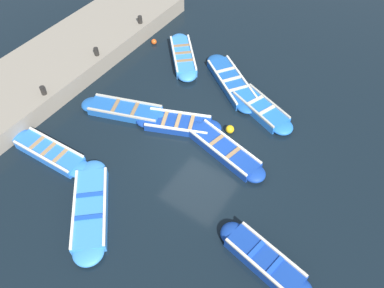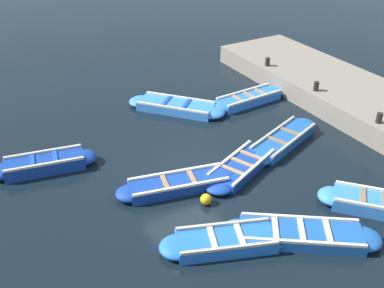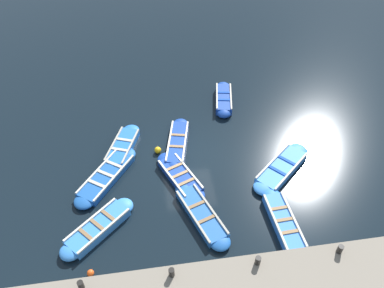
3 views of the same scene
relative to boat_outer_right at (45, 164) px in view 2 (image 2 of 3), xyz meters
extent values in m
plane|color=black|center=(-3.79, 2.46, -0.20)|extent=(120.00, 120.00, 0.00)
cube|color=navy|center=(0.00, 0.00, -0.01)|extent=(2.49, 1.28, 0.40)
ellipsoid|color=navy|center=(-1.16, 0.23, -0.01)|extent=(0.93, 0.91, 0.40)
ellipsoid|color=navy|center=(1.16, -0.23, -0.01)|extent=(0.93, 0.91, 0.40)
cube|color=beige|center=(-0.07, -0.37, 0.23)|extent=(2.30, 0.53, 0.07)
cube|color=beige|center=(0.07, 0.37, 0.23)|extent=(2.30, 0.53, 0.07)
cube|color=#1947B7|center=(-0.33, 0.06, 0.21)|extent=(0.28, 0.75, 0.04)
cube|color=#1947B7|center=(0.33, -0.06, 0.21)|extent=(0.28, 0.75, 0.04)
cube|color=blue|center=(-2.98, 5.55, -0.05)|extent=(2.58, 1.72, 0.32)
ellipsoid|color=blue|center=(-4.10, 5.98, -0.05)|extent=(1.12, 1.11, 0.32)
ellipsoid|color=blue|center=(-1.85, 5.12, -0.05)|extent=(1.12, 1.11, 0.32)
cube|color=#B2AD9E|center=(-3.13, 5.16, 0.15)|extent=(2.23, 0.91, 0.07)
cube|color=#B2AD9E|center=(-2.83, 5.95, 0.15)|extent=(2.23, 0.91, 0.07)
cube|color=beige|center=(-3.29, 5.67, 0.13)|extent=(0.42, 0.81, 0.04)
cube|color=beige|center=(-2.66, 5.43, 0.13)|extent=(0.42, 0.81, 0.04)
cube|color=navy|center=(-3.09, 2.92, -0.04)|extent=(2.97, 1.46, 0.32)
ellipsoid|color=navy|center=(-4.48, 3.24, -0.04)|extent=(0.95, 0.93, 0.32)
ellipsoid|color=navy|center=(-1.69, 2.61, -0.04)|extent=(0.95, 0.93, 0.32)
cube|color=silver|center=(-3.17, 2.55, 0.15)|extent=(2.74, 0.70, 0.07)
cube|color=silver|center=(-3.00, 3.29, 0.15)|extent=(2.74, 0.70, 0.07)
cube|color=olive|center=(-3.48, 3.01, 0.14)|extent=(0.30, 0.75, 0.04)
cube|color=olive|center=(-2.69, 2.83, 0.14)|extent=(0.30, 0.75, 0.04)
cube|color=#3884E0|center=(-5.39, -1.53, -0.05)|extent=(2.69, 2.86, 0.31)
ellipsoid|color=#3884E0|center=(-6.35, -0.45, -0.05)|extent=(1.37, 1.37, 0.31)
ellipsoid|color=#3884E0|center=(-4.44, -2.62, -0.05)|extent=(1.37, 1.37, 0.31)
cube|color=silver|center=(-5.75, -1.85, 0.14)|extent=(1.93, 2.18, 0.07)
cube|color=silver|center=(-5.03, -1.22, 0.14)|extent=(1.93, 2.18, 0.07)
cube|color=#1947B7|center=(-5.66, -1.23, 0.13)|extent=(0.78, 0.71, 0.04)
cube|color=#1947B7|center=(-5.12, -1.84, 0.13)|extent=(0.78, 0.71, 0.04)
cube|color=#1E59AD|center=(-7.35, 2.47, -0.06)|extent=(2.98, 1.81, 0.30)
ellipsoid|color=#1E59AD|center=(-8.69, 1.98, -0.06)|extent=(1.08, 1.06, 0.30)
ellipsoid|color=#1E59AD|center=(-6.01, 2.95, -0.06)|extent=(1.08, 1.06, 0.30)
cube|color=#B2AD9E|center=(-7.21, 2.08, 0.13)|extent=(2.65, 1.02, 0.07)
cube|color=#B2AD9E|center=(-7.49, 2.85, 0.13)|extent=(2.65, 1.02, 0.07)
cube|color=olive|center=(-7.73, 2.33, 0.11)|extent=(0.40, 0.79, 0.04)
cube|color=olive|center=(-6.97, 2.60, 0.11)|extent=(0.40, 0.79, 0.04)
cube|color=#1E59AD|center=(-4.73, 6.28, -0.06)|extent=(3.03, 2.54, 0.30)
ellipsoid|color=#1E59AD|center=(-5.96, 7.15, -0.06)|extent=(1.29, 1.28, 0.30)
ellipsoid|color=#1E59AD|center=(-3.49, 5.41, -0.06)|extent=(1.29, 1.28, 0.30)
cube|color=silver|center=(-4.99, 5.91, 0.13)|extent=(2.46, 1.76, 0.07)
cube|color=silver|center=(-4.47, 6.65, 0.13)|extent=(2.46, 1.76, 0.07)
cube|color=beige|center=(-5.25, 6.65, 0.11)|extent=(0.61, 0.79, 0.04)
cube|color=beige|center=(-4.73, 6.28, 0.11)|extent=(0.61, 0.79, 0.04)
cube|color=beige|center=(-4.20, 5.91, 0.11)|extent=(0.61, 0.79, 0.04)
cube|color=blue|center=(-8.21, -0.68, -0.04)|extent=(2.71, 0.97, 0.33)
ellipsoid|color=blue|center=(-9.55, -0.74, -0.04)|extent=(0.83, 0.81, 0.33)
ellipsoid|color=blue|center=(-6.88, -0.62, -0.04)|extent=(0.83, 0.81, 0.33)
cube|color=silver|center=(-8.20, -1.06, 0.16)|extent=(2.62, 0.21, 0.07)
cube|color=silver|center=(-8.23, -0.30, 0.16)|extent=(2.62, 0.21, 0.07)
cube|color=#9E7A51|center=(-8.78, -0.71, 0.14)|extent=(0.18, 0.74, 0.04)
cube|color=#9E7A51|center=(-8.21, -0.68, 0.14)|extent=(0.18, 0.74, 0.04)
cube|color=#9E7A51|center=(-7.65, -0.65, 0.14)|extent=(0.18, 0.74, 0.04)
cube|color=#3884E0|center=(-7.41, 6.55, -0.02)|extent=(2.43, 2.54, 0.36)
ellipsoid|color=#3884E0|center=(-6.52, 5.58, -0.02)|extent=(1.18, 1.18, 0.36)
cube|color=olive|center=(-7.03, 6.14, 0.18)|extent=(0.68, 0.63, 0.04)
cube|color=navy|center=(-5.21, 3.06, -0.06)|extent=(2.63, 1.83, 0.28)
ellipsoid|color=navy|center=(-6.35, 2.58, -0.06)|extent=(1.17, 1.15, 0.28)
ellipsoid|color=navy|center=(-4.08, 3.54, -0.06)|extent=(1.17, 1.15, 0.28)
cube|color=silver|center=(-5.05, 2.66, 0.11)|extent=(2.25, 1.01, 0.07)
cube|color=silver|center=(-5.38, 3.46, 0.11)|extent=(2.25, 1.01, 0.07)
cube|color=#9E7A51|center=(-5.70, 2.85, 0.10)|extent=(0.45, 0.82, 0.04)
cube|color=#9E7A51|center=(-5.21, 3.06, 0.10)|extent=(0.45, 0.82, 0.04)
cube|color=#9E7A51|center=(-4.73, 3.26, 0.10)|extent=(0.45, 0.82, 0.04)
cube|color=gray|center=(-11.52, 2.46, 0.18)|extent=(3.60, 15.06, 0.77)
cylinder|color=black|center=(-10.07, -1.96, 0.74)|extent=(0.20, 0.20, 0.35)
cylinder|color=black|center=(-10.07, 0.99, 0.74)|extent=(0.20, 0.20, 0.35)
cylinder|color=black|center=(-10.07, 3.94, 0.74)|extent=(0.20, 0.20, 0.35)
sphere|color=#EAB214|center=(-3.41, 3.90, -0.04)|extent=(0.32, 0.32, 0.32)
camera|label=1|loc=(0.67, -4.75, 10.45)|focal=35.00mm
camera|label=2|loc=(1.80, 12.17, 7.67)|focal=42.00mm
camera|label=3|loc=(-16.14, 4.15, 12.36)|focal=35.00mm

